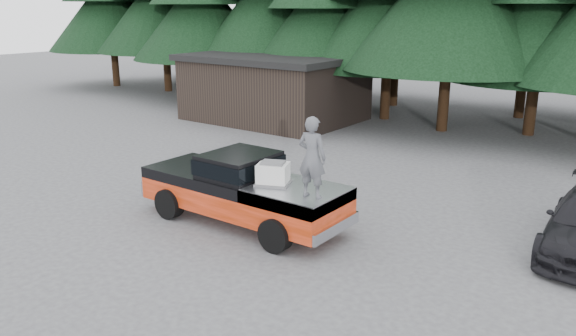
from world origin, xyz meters
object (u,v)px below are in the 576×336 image
Objects in this scene: air_compressor at (273,174)px; utility_building at (274,87)px; man_on_bed at (312,157)px; pickup_truck at (243,199)px.

utility_building is at bearing 104.53° from air_compressor.
man_on_bed reaches higher than air_compressor.
air_compressor reaches higher than pickup_truck.
air_compressor is (1.11, -0.10, 0.92)m from pickup_truck.
man_on_bed is 16.19m from utility_building.
pickup_truck is 2.96m from man_on_bed.
pickup_truck is 14.45m from utility_building.
air_compressor is 0.09× the size of utility_building.
air_compressor is 1.52m from man_on_bed.
pickup_truck is at bearing -12.76° from man_on_bed.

